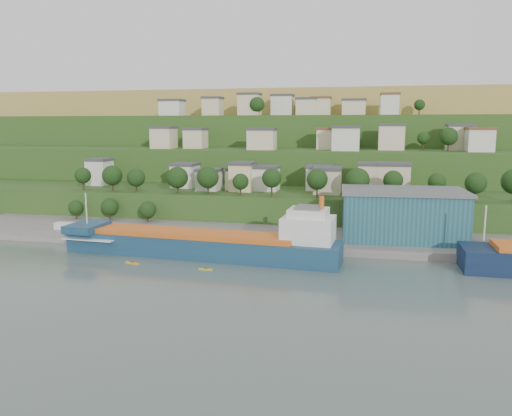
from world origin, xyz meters
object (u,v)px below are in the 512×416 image
(cargo_ship_near, at_px, (209,245))
(kayak_orange, at_px, (132,262))
(caravan, at_px, (66,227))
(warehouse, at_px, (402,214))

(cargo_ship_near, xyz_separation_m, kayak_orange, (-15.07, -9.83, -2.48))
(caravan, bearing_deg, cargo_ship_near, -17.31)
(caravan, xyz_separation_m, kayak_orange, (31.02, -22.17, -2.31))
(warehouse, bearing_deg, kayak_orange, -156.47)
(cargo_ship_near, bearing_deg, kayak_orange, -143.22)
(warehouse, distance_m, kayak_orange, 68.31)
(caravan, bearing_deg, kayak_orange, -37.88)
(warehouse, bearing_deg, cargo_ship_near, -158.80)
(warehouse, xyz_separation_m, caravan, (-91.64, -8.23, -5.85))
(kayak_orange, bearing_deg, caravan, 158.39)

